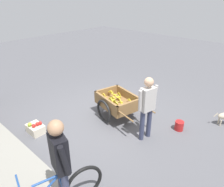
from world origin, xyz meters
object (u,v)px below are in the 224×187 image
at_px(vendor_person, 147,104).
at_px(apple_crate, 35,128).
at_px(fruit_cart, 117,103).
at_px(plastic_bucket, 179,126).
at_px(cyclist_person, 60,159).

bearing_deg(vendor_person, apple_crate, 38.50).
bearing_deg(apple_crate, vendor_person, -141.50).
xyz_separation_m(fruit_cart, plastic_bucket, (-1.58, -0.60, -0.32)).
bearing_deg(plastic_bucket, cyclist_person, 83.64).
bearing_deg(fruit_cart, vendor_person, 166.93).
height_order(vendor_person, cyclist_person, cyclist_person).
height_order(cyclist_person, plastic_bucket, cyclist_person).
height_order(vendor_person, plastic_bucket, vendor_person).
xyz_separation_m(plastic_bucket, apple_crate, (2.58, 2.54, 0.01)).
relative_size(vendor_person, cyclist_person, 0.93).
bearing_deg(cyclist_person, apple_crate, -17.79).
height_order(fruit_cart, plastic_bucket, fruit_cart).
xyz_separation_m(cyclist_person, plastic_bucket, (-0.36, -3.25, -0.89)).
xyz_separation_m(vendor_person, cyclist_person, (-0.10, 2.40, 0.08)).
relative_size(fruit_cart, vendor_person, 1.14).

